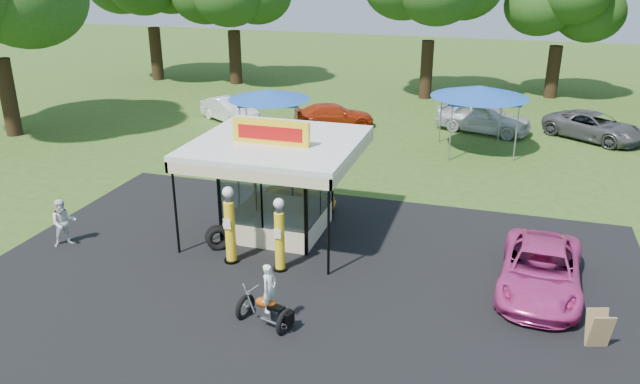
# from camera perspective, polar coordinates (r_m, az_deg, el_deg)

# --- Properties ---
(ground) EXTENTS (120.00, 120.00, 0.00)m
(ground) POSITION_cam_1_polar(r_m,az_deg,el_deg) (17.42, -3.31, -11.09)
(ground) COLOR #315119
(ground) RESTS_ON ground
(asphalt_apron) EXTENTS (20.00, 14.00, 0.04)m
(asphalt_apron) POSITION_cam_1_polar(r_m,az_deg,el_deg) (19.03, -1.22, -7.96)
(asphalt_apron) COLOR black
(asphalt_apron) RESTS_ON ground
(gas_station_kiosk) EXTENTS (5.40, 5.40, 4.18)m
(gas_station_kiosk) POSITION_cam_1_polar(r_m,az_deg,el_deg) (21.46, -3.85, 0.68)
(gas_station_kiosk) COLOR white
(gas_station_kiosk) RESTS_ON ground
(gas_pump_left) EXTENTS (0.48, 0.48, 2.58)m
(gas_pump_left) POSITION_cam_1_polar(r_m,az_deg,el_deg) (19.68, -8.24, -3.19)
(gas_pump_left) COLOR black
(gas_pump_left) RESTS_ON ground
(gas_pump_right) EXTENTS (0.45, 0.45, 2.42)m
(gas_pump_right) POSITION_cam_1_polar(r_m,az_deg,el_deg) (19.06, -3.72, -4.10)
(gas_pump_right) COLOR black
(gas_pump_right) RESTS_ON ground
(motorcycle) EXTENTS (1.68, 1.13, 1.90)m
(motorcycle) POSITION_cam_1_polar(r_m,az_deg,el_deg) (16.58, -4.79, -9.96)
(motorcycle) COLOR black
(motorcycle) RESTS_ON ground
(spare_tires) EXTENTS (1.01, 0.91, 0.82)m
(spare_tires) POSITION_cam_1_polar(r_m,az_deg,el_deg) (21.00, -9.34, -4.15)
(spare_tires) COLOR black
(spare_tires) RESTS_ON ground
(a_frame_sign) EXTENTS (0.61, 0.65, 1.00)m
(a_frame_sign) POSITION_cam_1_polar(r_m,az_deg,el_deg) (17.29, 24.12, -11.43)
(a_frame_sign) COLOR #593819
(a_frame_sign) RESTS_ON ground
(kiosk_car) EXTENTS (2.82, 1.13, 0.96)m
(kiosk_car) POSITION_cam_1_polar(r_m,az_deg,el_deg) (23.87, -1.92, -0.46)
(kiosk_car) COLOR yellow
(kiosk_car) RESTS_ON ground
(pink_sedan) EXTENTS (2.53, 4.98, 1.35)m
(pink_sedan) POSITION_cam_1_polar(r_m,az_deg,el_deg) (19.23, 19.53, -6.76)
(pink_sedan) COLOR #D4398E
(pink_sedan) RESTS_ON ground
(spectator_west) EXTENTS (1.02, 1.01, 1.66)m
(spectator_west) POSITION_cam_1_polar(r_m,az_deg,el_deg) (22.47, -22.39, -2.61)
(spectator_west) COLOR white
(spectator_west) RESTS_ON ground
(bg_car_a) EXTENTS (4.33, 3.41, 1.38)m
(bg_car_a) POSITION_cam_1_polar(r_m,az_deg,el_deg) (36.67, -8.25, 7.45)
(bg_car_a) COLOR white
(bg_car_a) RESTS_ON ground
(bg_car_b) EXTENTS (4.84, 3.51, 1.30)m
(bg_car_b) POSITION_cam_1_polar(r_m,az_deg,el_deg) (35.12, 1.26, 6.99)
(bg_car_b) COLOR #B92E0E
(bg_car_b) RESTS_ON ground
(bg_car_c) EXTENTS (5.38, 3.29, 1.71)m
(bg_car_c) POSITION_cam_1_polar(r_m,az_deg,el_deg) (35.19, 14.72, 6.67)
(bg_car_c) COLOR silver
(bg_car_c) RESTS_ON ground
(bg_car_d) EXTENTS (5.53, 4.81, 1.41)m
(bg_car_d) POSITION_cam_1_polar(r_m,az_deg,el_deg) (35.70, 23.77, 5.51)
(bg_car_d) COLOR #4F4F51
(bg_car_d) RESTS_ON ground
(tent_west) EXTENTS (4.10, 4.10, 2.87)m
(tent_west) POSITION_cam_1_polar(r_m,az_deg,el_deg) (31.36, -4.68, 8.83)
(tent_west) COLOR gray
(tent_west) RESTS_ON ground
(tent_east) EXTENTS (4.67, 4.67, 3.27)m
(tent_east) POSITION_cam_1_polar(r_m,az_deg,el_deg) (31.19, 14.39, 8.85)
(tent_east) COLOR gray
(tent_east) RESTS_ON ground
(oak_far_d) EXTENTS (8.02, 8.02, 9.54)m
(oak_far_d) POSITION_cam_1_polar(r_m,az_deg,el_deg) (44.56, 21.27, 15.75)
(oak_far_d) COLOR black
(oak_far_d) RESTS_ON ground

